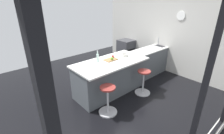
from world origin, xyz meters
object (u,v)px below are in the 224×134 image
kitchen_island (110,77)px  apple_green (112,58)px  apple_red (113,56)px  fruit_bowl (124,55)px  water_bottle (98,58)px  oven_range (126,50)px  cutting_board (111,60)px  stool_by_window (143,83)px  stool_middle (108,101)px

kitchen_island → apple_green: bearing=169.3°
apple_red → fruit_bowl: 0.39m
water_bottle → oven_range: bearing=-151.5°
kitchen_island → apple_red: size_ratio=28.74×
apple_red → kitchen_island: bearing=27.1°
water_bottle → fruit_bowl: 0.88m
fruit_bowl → cutting_board: bearing=-3.0°
cutting_board → kitchen_island: bearing=30.9°
apple_green → water_bottle: 0.39m
apple_red → water_bottle: 0.50m
stool_by_window → fruit_bowl: (0.06, -0.71, 0.66)m
kitchen_island → apple_red: bearing=-152.9°
apple_red → water_bottle: size_ratio=0.23×
oven_range → apple_green: apple_green is taller
fruit_bowl → stool_by_window: bearing=95.2°
kitchen_island → fruit_bowl: bearing=-177.9°
apple_green → stool_by_window: bearing=130.9°
oven_range → cutting_board: cutting_board is taller
stool_by_window → apple_red: bearing=-61.0°
kitchen_island → stool_middle: kitchen_island is taller
apple_green → fruit_bowl: (-0.52, -0.03, -0.02)m
kitchen_island → cutting_board: 0.49m
cutting_board → apple_green: apple_green is taller
kitchen_island → stool_middle: size_ratio=2.93×
water_bottle → fruit_bowl: water_bottle is taller
kitchen_island → stool_by_window: size_ratio=2.93×
stool_middle → cutting_board: 1.22m
stool_by_window → cutting_board: bearing=-52.1°
stool_by_window → fruit_bowl: size_ratio=3.54×
apple_green → water_bottle: (0.35, -0.17, 0.06)m
stool_middle → cutting_board: cutting_board is taller
stool_middle → apple_red: apple_red is taller
cutting_board → apple_red: 0.15m
oven_range → water_bottle: size_ratio=2.82×
cutting_board → fruit_bowl: (-0.51, 0.03, 0.03)m
cutting_board → apple_green: bearing=79.9°
stool_by_window → water_bottle: water_bottle is taller
apple_green → fruit_bowl: 0.52m
stool_by_window → cutting_board: (0.57, -0.73, 0.64)m
kitchen_island → cutting_board: size_ratio=5.74×
apple_green → apple_red: (-0.14, -0.12, -0.01)m
stool_middle → water_bottle: bearing=-113.9°
stool_middle → water_bottle: size_ratio=2.25×
oven_range → cutting_board: (2.17, 1.49, 0.53)m
stool_middle → fruit_bowl: size_ratio=3.54×
apple_green → water_bottle: size_ratio=0.26×
oven_range → water_bottle: water_bottle is taller
oven_range → kitchen_island: bearing=34.2°
stool_middle → oven_range: bearing=-142.6°
oven_range → fruit_bowl: (1.66, 1.51, 0.56)m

